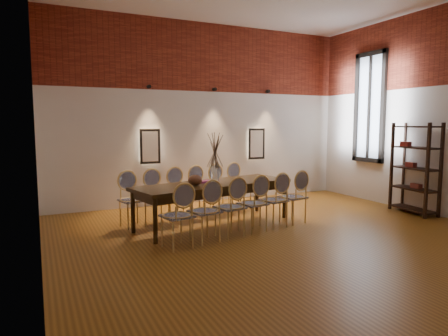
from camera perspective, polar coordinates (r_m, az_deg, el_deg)
name	(u,v)px	position (r m, az deg, el deg)	size (l,w,h in m)	color
floor	(294,241)	(6.28, 9.97, -10.30)	(7.00, 7.00, 0.02)	#945D1C
wall_back	(204,114)	(9.15, -2.84, 7.72)	(7.00, 0.10, 4.00)	silver
wall_left	(28,103)	(4.90, -26.18, 8.31)	(0.10, 7.00, 4.00)	silver
brick_band_back	(205,57)	(9.20, -2.71, 15.54)	(7.00, 0.02, 1.50)	maroon
niche_left	(150,146)	(8.64, -10.56, 3.06)	(0.36, 0.06, 0.66)	#FFEAC6
niche_right	(256,144)	(9.64, 4.58, 3.47)	(0.36, 0.06, 0.66)	#FFEAC6
spot_fixture_left	(149,87)	(8.64, -10.68, 11.36)	(0.08, 0.08, 0.10)	black
spot_fixture_mid	(215,89)	(9.14, -1.36, 11.18)	(0.08, 0.08, 0.10)	black
spot_fixture_right	(268,91)	(9.79, 6.28, 10.82)	(0.08, 0.08, 0.10)	black
window_glass	(370,107)	(9.81, 20.13, 8.13)	(0.02, 0.78, 2.38)	silver
window_frame	(369,107)	(9.79, 20.05, 8.13)	(0.08, 0.90, 2.50)	black
window_mullion	(369,107)	(9.79, 20.05, 8.13)	(0.06, 0.06, 2.40)	black
dining_table	(214,204)	(7.05, -1.40, -5.13)	(2.89, 0.93, 0.75)	#38220B
chair_near_a	(177,216)	(5.78, -6.72, -6.78)	(0.44, 0.44, 0.94)	#E4C16B
chair_near_b	(205,211)	(6.03, -2.77, -6.19)	(0.44, 0.44, 0.94)	#E4C16B
chair_near_c	(230,207)	(6.31, 0.84, -5.62)	(0.44, 0.44, 0.94)	#E4C16B
chair_near_d	(253,203)	(6.61, 4.12, -5.08)	(0.44, 0.44, 0.94)	#E4C16B
chair_near_e	(274,200)	(6.94, 7.10, -4.57)	(0.44, 0.44, 0.94)	#E4C16B
chair_near_f	(293,197)	(7.28, 9.80, -4.10)	(0.44, 0.44, 0.94)	#E4C16B
chair_far_a	(132,200)	(7.07, -12.94, -4.48)	(0.44, 0.44, 0.94)	#E4C16B
chair_far_b	(157,197)	(7.28, -9.49, -4.10)	(0.44, 0.44, 0.94)	#E4C16B
chair_far_c	(180,194)	(7.51, -6.24, -3.72)	(0.44, 0.44, 0.94)	#E4C16B
chair_far_d	(202,191)	(7.77, -3.21, -3.36)	(0.44, 0.44, 0.94)	#E4C16B
chair_far_e	(221,189)	(8.05, -0.37, -3.02)	(0.44, 0.44, 0.94)	#E4C16B
chair_far_f	(240,187)	(8.34, 2.26, -2.69)	(0.44, 0.44, 0.94)	#E4C16B
vase	(215,174)	(6.98, -1.28, -0.89)	(0.14, 0.14, 0.30)	silver
dried_branches	(215,148)	(6.94, -1.29, 2.80)	(0.50, 0.50, 0.70)	#4B3B2D
bowl	(195,180)	(6.69, -4.14, -1.73)	(0.24, 0.24, 0.18)	brown
book	(204,182)	(7.03, -2.88, -1.94)	(0.26, 0.18, 0.03)	#972F6C
shelving_rack	(415,168)	(8.76, 25.62, -0.04)	(0.38, 1.00, 1.80)	black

